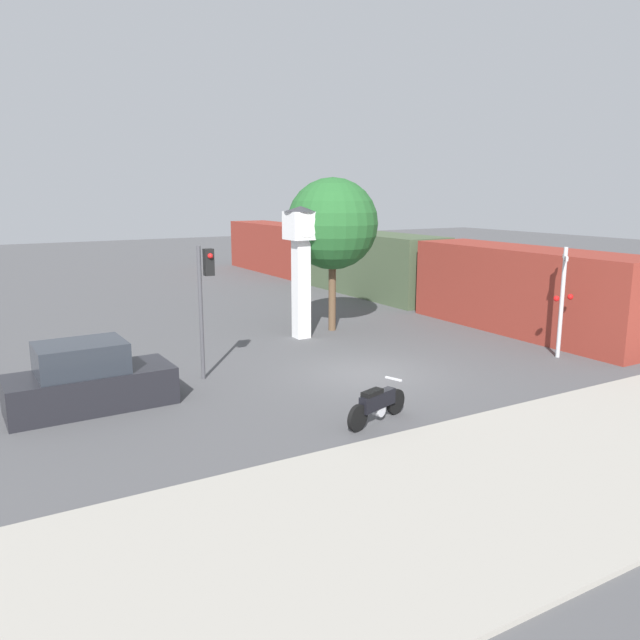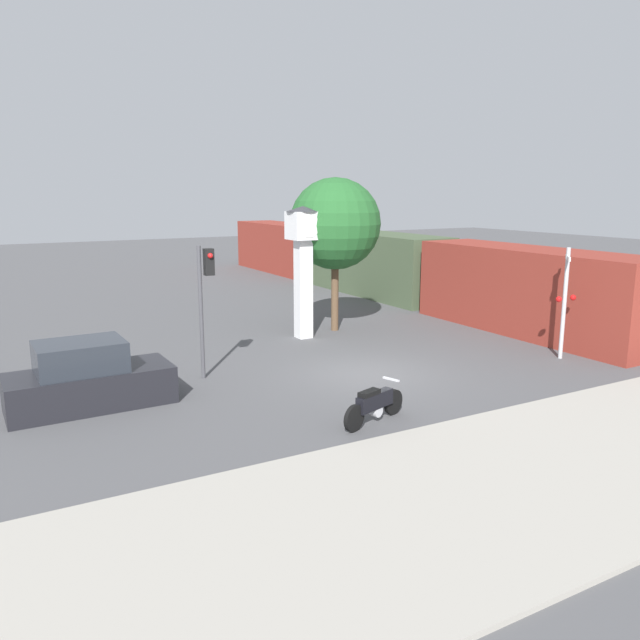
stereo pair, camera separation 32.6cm
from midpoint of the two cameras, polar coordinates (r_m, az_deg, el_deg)
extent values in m
plane|color=#4C4C4F|center=(19.73, 4.92, -4.93)|extent=(120.00, 120.00, 0.00)
cube|color=#9E998E|center=(14.47, 22.39, -11.90)|extent=(36.00, 6.00, 0.10)
cylinder|color=black|center=(16.24, 7.29, -7.45)|extent=(0.66, 0.31, 0.66)
cylinder|color=black|center=(15.04, 3.77, -8.96)|extent=(0.66, 0.31, 0.66)
cube|color=black|center=(15.55, 5.62, -7.34)|extent=(1.22, 0.61, 0.40)
cube|color=black|center=(15.30, 5.14, -6.65)|extent=(0.66, 0.43, 0.11)
cylinder|color=silver|center=(15.68, 5.72, -8.24)|extent=(0.36, 0.31, 0.31)
cube|color=silver|center=(15.95, 7.10, -5.40)|extent=(0.21, 0.48, 0.04)
cube|color=white|center=(24.14, -1.15, 2.83)|extent=(0.56, 0.56, 3.83)
cube|color=white|center=(23.88, -1.17, 8.63)|extent=(1.06, 1.06, 1.06)
cylinder|color=white|center=(23.41, -0.54, 8.57)|extent=(0.84, 0.02, 0.84)
cone|color=#333338|center=(23.86, -1.18, 10.14)|extent=(1.27, 1.27, 0.20)
cube|color=maroon|center=(26.55, 19.12, 2.52)|extent=(2.80, 10.70, 3.40)
cube|color=#425138|center=(35.00, 5.21, 5.18)|extent=(2.80, 10.70, 3.40)
cube|color=maroon|center=(44.72, -3.05, 6.62)|extent=(2.80, 10.70, 3.40)
cylinder|color=#47474C|center=(19.05, -10.34, 0.61)|extent=(0.12, 0.12, 4.06)
cube|color=black|center=(18.92, -9.64, 5.25)|extent=(0.28, 0.24, 0.80)
sphere|color=red|center=(18.76, -9.51, 5.82)|extent=(0.16, 0.16, 0.16)
cylinder|color=#B7B7BC|center=(22.68, 21.82, 1.39)|extent=(0.14, 0.14, 3.80)
cube|color=white|center=(22.48, 22.12, 5.28)|extent=(0.82, 0.82, 0.14)
sphere|color=red|center=(22.35, 21.39, 1.77)|extent=(0.20, 0.20, 0.20)
sphere|color=red|center=(22.89, 22.51, 1.91)|extent=(0.20, 0.20, 0.20)
cylinder|color=brown|center=(25.52, 1.73, 2.24)|extent=(0.30, 0.30, 2.89)
sphere|color=#235B28|center=(25.20, 1.77, 8.79)|extent=(3.66, 3.66, 3.66)
cube|color=black|center=(17.66, -19.74, -5.90)|extent=(4.24, 1.91, 1.00)
cube|color=#262B33|center=(17.39, -20.59, -3.15)|extent=(2.24, 1.71, 0.80)
camera|label=1|loc=(0.16, -89.52, 0.10)|focal=35.00mm
camera|label=2|loc=(0.16, 90.48, -0.10)|focal=35.00mm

